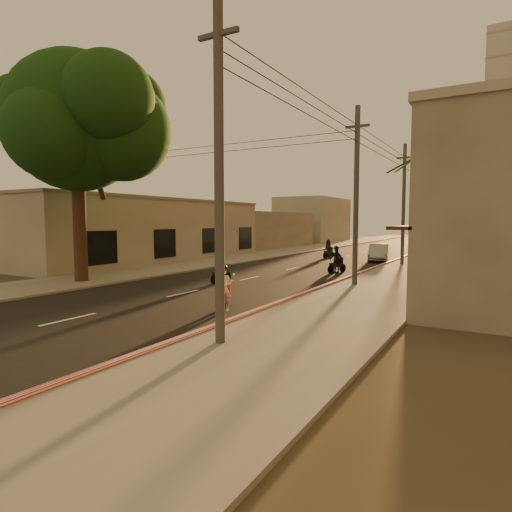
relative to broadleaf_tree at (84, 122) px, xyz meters
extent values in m
plane|color=#383023|center=(6.61, -2.14, -8.48)|extent=(160.00, 160.00, 0.00)
cube|color=black|center=(6.61, 17.86, -8.47)|extent=(10.00, 140.00, 0.02)
cube|color=slate|center=(14.11, 17.86, -8.42)|extent=(5.00, 140.00, 0.12)
cube|color=slate|center=(-0.89, 17.86, -8.42)|extent=(5.00, 140.00, 0.12)
cube|color=red|center=(11.71, 12.86, -8.38)|extent=(0.20, 60.00, 0.20)
cube|color=#3C1A18|center=(16.31, 15.86, -5.38)|extent=(0.80, 34.00, 0.12)
cube|color=#ABA79A|center=(-7.39, 11.86, -5.98)|extent=(8.00, 24.00, 5.00)
cube|color=gray|center=(-7.39, 11.86, -3.38)|extent=(8.20, 24.20, 0.20)
cylinder|color=black|center=(-0.39, -0.14, -5.48)|extent=(0.70, 0.70, 6.00)
cylinder|color=black|center=(0.41, 0.26, -2.48)|extent=(1.22, 2.17, 3.04)
cylinder|color=black|center=(-0.99, -0.44, -2.28)|extent=(1.31, 1.49, 2.73)
sphere|color=black|center=(-0.39, -0.14, 0.02)|extent=(7.20, 7.20, 7.20)
sphere|color=black|center=(1.81, 0.86, -0.48)|extent=(5.20, 5.20, 5.20)
sphere|color=black|center=(-2.19, 0.66, -0.28)|extent=(4.80, 4.80, 4.80)
sphere|color=black|center=(0.21, -1.94, -0.88)|extent=(4.60, 4.60, 4.60)
sphere|color=black|center=(2.61, -0.64, 0.72)|extent=(4.40, 4.40, 4.40)
sphere|color=black|center=(-2.79, -1.34, 0.52)|extent=(4.00, 4.00, 4.00)
sphere|color=black|center=(0.81, 2.26, 1.12)|extent=(4.40, 4.40, 4.40)
cylinder|color=black|center=(14.61, 13.86, -4.68)|extent=(0.32, 0.32, 7.60)
sphere|color=black|center=(14.61, 13.86, -0.88)|extent=(0.60, 0.60, 0.60)
cylinder|color=#38383A|center=(12.81, -6.14, -3.98)|extent=(0.26, 0.26, 9.00)
cube|color=#38383A|center=(12.81, -6.14, -0.48)|extent=(1.20, 0.12, 0.12)
cylinder|color=#38383A|center=(12.81, 5.86, -3.98)|extent=(0.26, 0.26, 9.00)
cube|color=#38383A|center=(12.81, 5.86, -0.48)|extent=(1.20, 0.12, 0.12)
cylinder|color=#38383A|center=(12.81, 17.86, -3.98)|extent=(0.26, 0.26, 9.00)
cube|color=#38383A|center=(12.81, 17.86, -0.48)|extent=(1.20, 0.12, 0.12)
cylinder|color=#38383A|center=(12.81, 29.86, -3.98)|extent=(0.26, 0.26, 9.00)
cube|color=#38383A|center=(12.81, 29.86, -0.48)|extent=(1.20, 0.12, 0.12)
cylinder|color=#38383A|center=(12.81, 41.86, -3.98)|extent=(0.26, 0.26, 9.00)
cube|color=#38383A|center=(12.81, 41.86, -0.48)|extent=(1.20, 0.12, 0.12)
cube|color=#ABA79A|center=(-7.39, 31.86, -6.28)|extent=(8.00, 14.00, 4.40)
cube|color=#ABA79A|center=(-7.39, 49.86, -4.98)|extent=(8.00, 14.00, 7.00)
cylinder|color=black|center=(10.13, -1.75, -8.20)|extent=(0.29, 0.56, 0.56)
cylinder|color=black|center=(10.58, -2.92, -8.20)|extent=(0.29, 0.56, 0.56)
cube|color=maroon|center=(10.38, -2.41, -7.93)|extent=(0.65, 1.12, 0.30)
cube|color=maroon|center=(10.20, -1.94, -7.78)|extent=(0.32, 0.20, 0.60)
cylinder|color=silver|center=(10.16, -1.83, -7.43)|extent=(0.53, 0.23, 0.04)
imported|color=silver|center=(10.38, -2.41, -7.64)|extent=(0.88, 0.81, 1.68)
sphere|color=black|center=(10.38, -2.41, -6.85)|extent=(0.30, 0.30, 0.30)
sphere|color=silver|center=(9.90, -1.95, -7.18)|extent=(0.12, 0.12, 0.12)
sphere|color=silver|center=(10.43, -1.75, -7.18)|extent=(0.12, 0.12, 0.12)
cylinder|color=black|center=(6.18, 4.19, -8.21)|extent=(0.12, 0.53, 0.52)
cylinder|color=black|center=(6.12, 3.02, -8.21)|extent=(0.12, 0.53, 0.52)
cube|color=black|center=(6.14, 3.54, -7.96)|extent=(0.32, 1.04, 0.28)
cube|color=black|center=(6.17, 4.01, -7.82)|extent=(0.29, 0.11, 0.56)
cylinder|color=silver|center=(6.17, 4.12, -7.49)|extent=(0.52, 0.07, 0.04)
imported|color=black|center=(6.14, 3.54, -7.69)|extent=(0.83, 0.68, 1.57)
sphere|color=black|center=(6.14, 3.54, -6.95)|extent=(0.28, 0.28, 0.28)
cylinder|color=black|center=(10.32, 11.49, -8.20)|extent=(0.27, 0.56, 0.56)
cylinder|color=black|center=(9.94, 10.30, -8.20)|extent=(0.27, 0.56, 0.56)
cube|color=black|center=(10.11, 10.82, -7.93)|extent=(0.60, 1.13, 0.30)
cube|color=black|center=(10.26, 11.30, -7.78)|extent=(0.31, 0.19, 0.60)
cylinder|color=silver|center=(10.30, 11.41, -7.43)|extent=(0.53, 0.21, 0.04)
imported|color=black|center=(10.11, 10.82, -7.64)|extent=(1.22, 0.98, 1.67)
sphere|color=black|center=(10.11, 10.82, -6.85)|extent=(0.30, 0.30, 0.30)
cylinder|color=black|center=(5.83, 22.04, -8.21)|extent=(0.21, 0.54, 0.53)
cylinder|color=black|center=(5.57, 20.88, -8.21)|extent=(0.21, 0.54, 0.53)
cube|color=black|center=(5.68, 21.39, -7.96)|extent=(0.49, 1.07, 0.28)
cube|color=black|center=(5.79, 21.85, -7.81)|extent=(0.30, 0.16, 0.57)
cylinder|color=silver|center=(5.82, 21.96, -7.48)|extent=(0.52, 0.16, 0.04)
imported|color=black|center=(5.68, 21.39, -7.68)|extent=(1.00, 0.85, 1.59)
sphere|color=black|center=(5.68, 21.39, -6.94)|extent=(0.28, 0.28, 0.28)
imported|color=#A0A2A8|center=(10.42, 20.49, -7.76)|extent=(3.23, 4.95, 1.44)
camera|label=1|loc=(19.15, -15.32, -5.15)|focal=30.00mm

